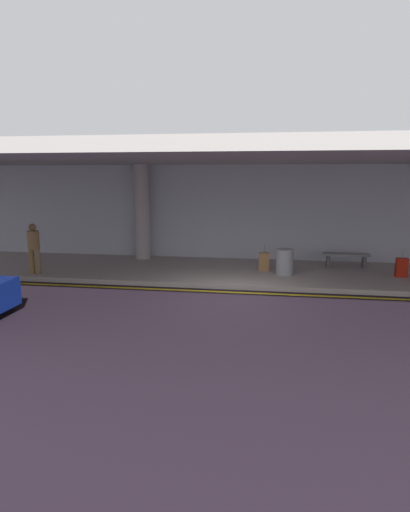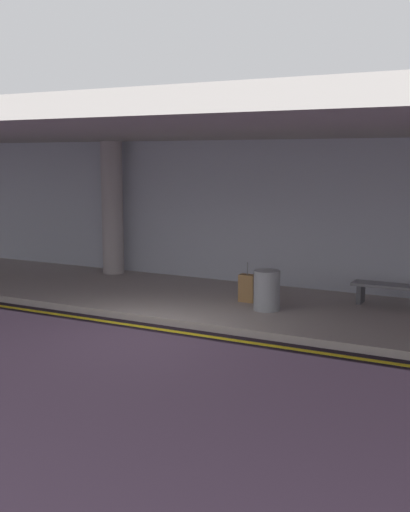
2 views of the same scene
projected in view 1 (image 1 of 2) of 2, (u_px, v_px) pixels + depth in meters
ground_plane at (232, 299)px, 11.95m from camera, size 60.00×60.00×0.00m
sidewalk at (241, 272)px, 14.95m from camera, size 26.00×4.20×0.15m
lane_stripe_yellow at (235, 292)px, 12.64m from camera, size 26.00×0.14×0.01m
support_column_left_mid at (142, 212)px, 16.76m from camera, size 0.59×0.59×3.65m
ceiling_overhang at (241, 158)px, 13.74m from camera, size 28.00×13.20×0.30m
terminal_back_wall at (246, 214)px, 16.79m from camera, size 26.00×0.30×3.80m
traveler_with_luggage at (34, 245)px, 14.25m from camera, size 0.38×0.38×1.68m
suitcase_upright_primary at (264, 262)px, 14.81m from camera, size 0.36×0.22×0.90m
suitcase_upright_secondary at (402, 268)px, 13.87m from camera, size 0.36×0.22×0.90m
bench_metal at (346, 257)px, 15.41m from camera, size 1.60×0.50×0.48m
trash_bin_steel at (285, 262)px, 14.19m from camera, size 0.56×0.56×0.85m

